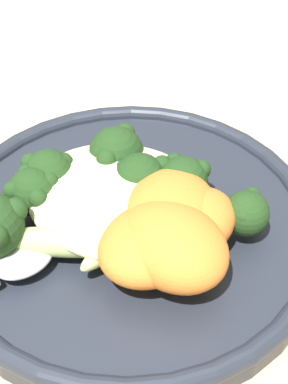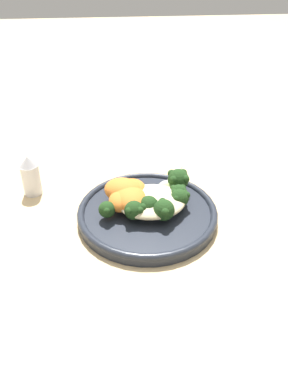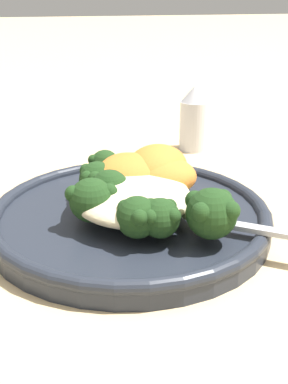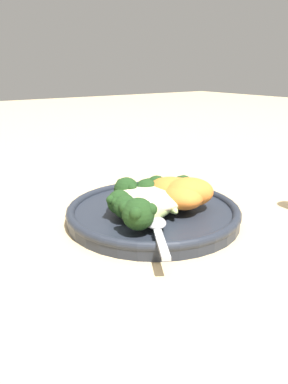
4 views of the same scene
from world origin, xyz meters
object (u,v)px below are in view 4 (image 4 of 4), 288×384
(plate, at_px, (151,213))
(sweet_potato_chunk_1, at_px, (172,190))
(broccoli_stalk_4, at_px, (137,203))
(broccoli_stalk_5, at_px, (133,207))
(broccoli_stalk_0, at_px, (181,189))
(sweet_potato_chunk_0, at_px, (189,192))
(spoon, at_px, (157,227))
(broccoli_stalk_2, at_px, (152,193))
(broccoli_stalk_1, at_px, (160,191))
(sweet_potato_chunk_2, at_px, (182,196))
(broccoli_stalk_6, at_px, (143,213))
(quinoa_mound, at_px, (150,197))
(broccoli_stalk_3, at_px, (135,194))
(sweet_potato_chunk_3, at_px, (179,189))

(plate, distance_m, sweet_potato_chunk_1, 0.04)
(broccoli_stalk_4, height_order, sweet_potato_chunk_1, sweet_potato_chunk_1)
(broccoli_stalk_4, xyz_separation_m, broccoli_stalk_5, (-0.01, -0.01, 0.00))
(broccoli_stalk_0, relative_size, sweet_potato_chunk_0, 1.28)
(broccoli_stalk_0, distance_m, spoon, 0.12)
(broccoli_stalk_2, bearing_deg, broccoli_stalk_1, -77.43)
(broccoli_stalk_2, bearing_deg, sweet_potato_chunk_0, -135.94)
(sweet_potato_chunk_1, bearing_deg, broccoli_stalk_2, 152.47)
(plate, xyz_separation_m, sweet_potato_chunk_2, (0.03, -0.03, 0.03))
(sweet_potato_chunk_1, distance_m, spoon, 0.10)
(plate, xyz_separation_m, spoon, (-0.04, -0.07, 0.01))
(broccoli_stalk_6, distance_m, sweet_potato_chunk_0, 0.09)
(sweet_potato_chunk_0, xyz_separation_m, spoon, (-0.08, -0.04, -0.02))
(broccoli_stalk_0, xyz_separation_m, sweet_potato_chunk_0, (-0.02, -0.03, 0.01))
(plate, xyz_separation_m, quinoa_mound, (-0.00, -0.00, 0.02))
(sweet_potato_chunk_1, bearing_deg, sweet_potato_chunk_2, -94.33)
(broccoli_stalk_1, relative_size, broccoli_stalk_3, 1.03)
(broccoli_stalk_1, xyz_separation_m, sweet_potato_chunk_1, (0.01, -0.02, 0.00))
(plate, bearing_deg, broccoli_stalk_4, -160.11)
(broccoli_stalk_2, bearing_deg, broccoli_stalk_3, 63.20)
(quinoa_mound, distance_m, sweet_potato_chunk_2, 0.04)
(broccoli_stalk_4, height_order, spoon, broccoli_stalk_4)
(broccoli_stalk_1, distance_m, sweet_potato_chunk_0, 0.04)
(broccoli_stalk_3, relative_size, broccoli_stalk_5, 1.08)
(quinoa_mound, height_order, sweet_potato_chunk_3, sweet_potato_chunk_3)
(broccoli_stalk_4, bearing_deg, sweet_potato_chunk_0, -163.77)
(broccoli_stalk_4, distance_m, spoon, 0.06)
(plate, xyz_separation_m, broccoli_stalk_3, (-0.01, 0.02, 0.03))
(broccoli_stalk_3, height_order, sweet_potato_chunk_1, same)
(broccoli_stalk_5, bearing_deg, broccoli_stalk_1, -139.48)
(broccoli_stalk_4, relative_size, sweet_potato_chunk_1, 1.46)
(broccoli_stalk_1, height_order, broccoli_stalk_5, broccoli_stalk_1)
(broccoli_stalk_4, relative_size, broccoli_stalk_5, 1.15)
(broccoli_stalk_2, bearing_deg, sweet_potato_chunk_1, -116.83)
(broccoli_stalk_3, distance_m, broccoli_stalk_6, 0.08)
(broccoli_stalk_0, relative_size, sweet_potato_chunk_1, 1.23)
(broccoli_stalk_4, bearing_deg, broccoli_stalk_3, -90.47)
(sweet_potato_chunk_1, bearing_deg, sweet_potato_chunk_3, 5.18)
(broccoli_stalk_3, height_order, sweet_potato_chunk_3, broccoli_stalk_3)
(broccoli_stalk_4, xyz_separation_m, broccoli_stalk_6, (-0.02, -0.04, 0.00))
(broccoli_stalk_5, relative_size, spoon, 0.91)
(sweet_potato_chunk_0, bearing_deg, broccoli_stalk_0, 64.92)
(broccoli_stalk_0, height_order, broccoli_stalk_4, broccoli_stalk_4)
(plate, distance_m, broccoli_stalk_6, 0.07)
(plate, bearing_deg, broccoli_stalk_1, 24.95)
(broccoli_stalk_1, distance_m, broccoli_stalk_6, 0.09)
(sweet_potato_chunk_2, bearing_deg, broccoli_stalk_0, 51.51)
(broccoli_stalk_3, relative_size, sweet_potato_chunk_0, 1.43)
(broccoli_stalk_2, distance_m, broccoli_stalk_5, 0.06)
(broccoli_stalk_5, relative_size, sweet_potato_chunk_3, 1.65)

